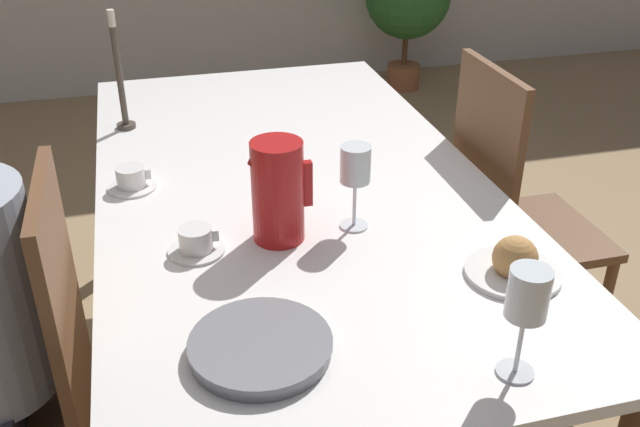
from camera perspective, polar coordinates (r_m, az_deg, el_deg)
ground_plane at (r=2.38m, az=-1.86°, el=-13.37°), size 20.00×20.00×0.00m
dining_table at (r=2.00m, az=-2.16°, el=0.62°), size 1.05×1.95×0.74m
chair_person_side at (r=1.72m, az=-22.60°, el=-12.91°), size 0.42×0.42×1.00m
chair_opposite at (r=2.31m, az=15.04°, el=-0.09°), size 0.42×0.42×1.00m
red_pitcher at (r=1.63m, az=-3.40°, el=1.81°), size 0.15×0.12×0.24m
wine_glass_water at (r=1.66m, az=2.85°, el=3.66°), size 0.07×0.07×0.21m
wine_glass_juice at (r=1.25m, az=16.26°, el=-6.63°), size 0.07×0.07×0.22m
teacup_near_person at (r=1.64m, az=-9.89°, el=-2.26°), size 0.13×0.13×0.06m
teacup_across at (r=1.96m, az=-14.85°, el=2.65°), size 0.13×0.13×0.06m
serving_tray at (r=1.34m, az=-4.78°, el=-10.55°), size 0.27×0.27×0.03m
bread_plate at (r=1.59m, az=15.28°, el=-3.86°), size 0.21×0.21×0.10m
candlestick_tall at (r=2.32m, az=-15.69°, el=10.04°), size 0.06×0.06×0.37m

